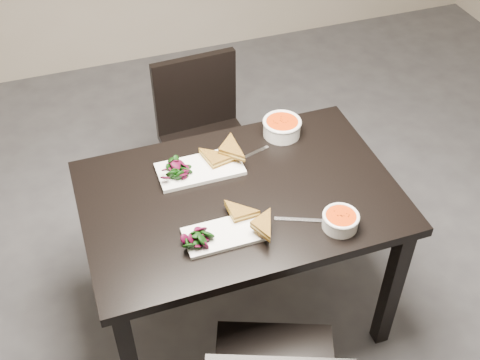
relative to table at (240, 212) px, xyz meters
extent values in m
plane|color=#47474C|center=(0.24, -0.16, -0.65)|extent=(5.00, 5.00, 0.00)
cube|color=black|center=(0.00, 0.00, 0.08)|extent=(1.20, 0.80, 0.04)
cube|color=black|center=(0.54, -0.34, -0.30)|extent=(0.06, 0.06, 0.71)
cube|color=black|center=(-0.54, 0.34, -0.30)|extent=(0.06, 0.06, 0.71)
cube|color=black|center=(0.54, 0.34, -0.30)|extent=(0.06, 0.06, 0.71)
cube|color=black|center=(0.07, 0.66, -0.22)|extent=(0.44, 0.44, 0.04)
cube|color=black|center=(-0.10, 0.47, -0.45)|extent=(0.04, 0.04, 0.41)
cube|color=black|center=(0.26, 0.49, -0.45)|extent=(0.04, 0.04, 0.41)
cube|color=black|center=(-0.12, 0.83, -0.45)|extent=(0.04, 0.04, 0.41)
cube|color=black|center=(0.24, 0.85, -0.45)|extent=(0.04, 0.04, 0.41)
cube|color=black|center=(0.06, 0.85, 0.00)|extent=(0.42, 0.06, 0.40)
cube|color=white|center=(-0.12, -0.19, 0.11)|extent=(0.29, 0.15, 0.01)
cylinder|color=white|center=(0.28, -0.28, 0.12)|extent=(0.13, 0.13, 0.05)
cylinder|color=#EC430A|center=(0.28, -0.28, 0.15)|extent=(0.11, 0.11, 0.02)
torus|color=white|center=(0.28, -0.28, 0.15)|extent=(0.13, 0.13, 0.01)
cube|color=silver|center=(0.16, -0.20, 0.10)|extent=(0.17, 0.08, 0.00)
cube|color=white|center=(-0.11, 0.18, 0.11)|extent=(0.34, 0.17, 0.02)
cylinder|color=white|center=(0.29, 0.29, 0.13)|extent=(0.16, 0.16, 0.06)
cylinder|color=#EC430A|center=(0.29, 0.29, 0.16)|extent=(0.14, 0.14, 0.02)
torus|color=white|center=(0.29, 0.29, 0.16)|extent=(0.16, 0.16, 0.02)
cube|color=silver|center=(0.11, 0.20, 0.10)|extent=(0.18, 0.07, 0.00)
camera|label=1|loc=(-0.54, -1.57, 1.69)|focal=45.00mm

